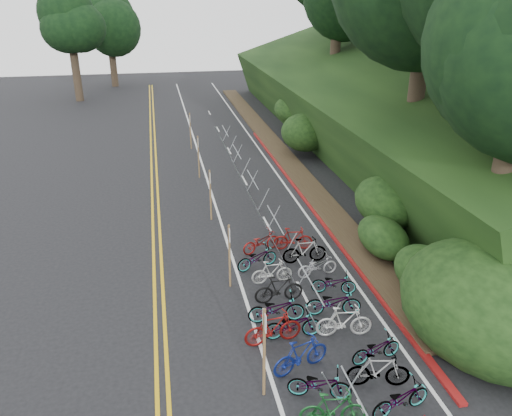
{
  "coord_description": "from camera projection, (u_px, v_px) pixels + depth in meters",
  "views": [
    {
      "loc": [
        -1.57,
        -10.62,
        9.96
      ],
      "look_at": [
        2.37,
        8.99,
        1.3
      ],
      "focal_mm": 35.0,
      "sensor_mm": 36.0,
      "label": 1
    }
  ],
  "objects": [
    {
      "name": "ground",
      "position": [
        236.0,
        384.0,
        13.8
      ],
      "size": [
        120.0,
        120.0,
        0.0
      ],
      "primitive_type": "plane",
      "color": "black",
      "rests_on": "ground"
    },
    {
      "name": "road_markings",
      "position": [
        214.0,
        227.0,
        22.99
      ],
      "size": [
        7.47,
        80.0,
        0.01
      ],
      "color": "gold",
      "rests_on": "ground"
    },
    {
      "name": "red_curb",
      "position": [
        308.0,
        202.0,
        25.6
      ],
      "size": [
        0.25,
        28.0,
        0.1
      ],
      "primitive_type": "cube",
      "color": "maroon",
      "rests_on": "ground"
    },
    {
      "name": "embankment",
      "position": [
        386.0,
        117.0,
        32.25
      ],
      "size": [
        14.3,
        48.14,
        9.11
      ],
      "color": "black",
      "rests_on": "ground"
    },
    {
      "name": "bike_racks_rest",
      "position": [
        253.0,
        185.0,
        25.7
      ],
      "size": [
        1.14,
        23.0,
        1.17
      ],
      "color": "#969AA2",
      "rests_on": "ground"
    },
    {
      "name": "signpost_near",
      "position": [
        264.0,
        347.0,
        12.83
      ],
      "size": [
        0.08,
        0.4,
        2.75
      ],
      "color": "brown",
      "rests_on": "ground"
    },
    {
      "name": "signposts_rest",
      "position": [
        204.0,
        171.0,
        25.93
      ],
      "size": [
        0.08,
        18.4,
        2.5
      ],
      "color": "brown",
      "rests_on": "ground"
    },
    {
      "name": "bike_front",
      "position": [
        273.0,
        328.0,
        15.2
      ],
      "size": [
        0.7,
        1.88,
        1.1
      ],
      "primitive_type": "imported",
      "rotation": [
        0.0,
        0.0,
        1.67
      ],
      "color": "maroon",
      "rests_on": "ground"
    },
    {
      "name": "bike_valet",
      "position": [
        314.0,
        313.0,
        16.04
      ],
      "size": [
        3.39,
        12.23,
        1.1
      ],
      "color": "slate",
      "rests_on": "ground"
    }
  ]
}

